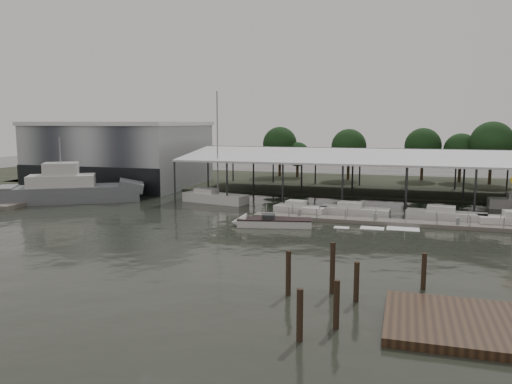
# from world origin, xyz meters

# --- Properties ---
(ground) EXTENTS (200.00, 200.00, 0.00)m
(ground) POSITION_xyz_m (0.00, 0.00, 0.00)
(ground) COLOR #242821
(ground) RESTS_ON ground
(land_strip_far) EXTENTS (140.00, 30.00, 0.30)m
(land_strip_far) POSITION_xyz_m (0.00, 42.00, 0.10)
(land_strip_far) COLOR #3A3F2F
(land_strip_far) RESTS_ON ground
(land_strip_west) EXTENTS (20.00, 40.00, 0.30)m
(land_strip_west) POSITION_xyz_m (-40.00, 30.00, 0.10)
(land_strip_west) COLOR #3A3F2F
(land_strip_west) RESTS_ON ground
(storage_warehouse) EXTENTS (24.50, 20.50, 10.50)m
(storage_warehouse) POSITION_xyz_m (-28.00, 29.94, 5.29)
(storage_warehouse) COLOR #A5ACB0
(storage_warehouse) RESTS_ON ground
(covered_boat_shed) EXTENTS (58.24, 24.00, 6.96)m
(covered_boat_shed) POSITION_xyz_m (17.00, 28.00, 6.13)
(covered_boat_shed) COLOR white
(covered_boat_shed) RESTS_ON ground
(trawler_dock) EXTENTS (3.00, 18.00, 0.50)m
(trawler_dock) POSITION_xyz_m (-30.00, 14.00, 0.25)
(trawler_dock) COLOR slate
(trawler_dock) RESTS_ON ground
(floating_dock) EXTENTS (28.00, 2.00, 1.40)m
(floating_dock) POSITION_xyz_m (15.00, 10.00, 0.20)
(floating_dock) COLOR slate
(floating_dock) RESTS_ON ground
(grey_trawler) EXTENTS (18.11, 13.39, 8.84)m
(grey_trawler) POSITION_xyz_m (-25.33, 13.10, 1.58)
(grey_trawler) COLOR slate
(grey_trawler) RESTS_ON ground
(white_sailboat) EXTENTS (9.18, 4.54, 14.55)m
(white_sailboat) POSITION_xyz_m (-7.00, 17.79, 0.67)
(white_sailboat) COLOR silver
(white_sailboat) RESTS_ON ground
(speedboat_underway) EXTENTS (18.96, 5.60, 2.00)m
(speedboat_underway) POSITION_xyz_m (3.68, 5.35, 0.39)
(speedboat_underway) COLOR silver
(speedboat_underway) RESTS_ON ground
(moored_cruiser_0) EXTENTS (6.14, 3.25, 1.70)m
(moored_cruiser_0) POSITION_xyz_m (5.51, 12.39, 0.61)
(moored_cruiser_0) COLOR silver
(moored_cruiser_0) RESTS_ON ground
(moored_cruiser_1) EXTENTS (7.74, 2.84, 1.70)m
(moored_cruiser_1) POSITION_xyz_m (11.54, 13.07, 0.61)
(moored_cruiser_1) COLOR silver
(moored_cruiser_1) RESTS_ON ground
(moored_cruiser_2) EXTENTS (8.30, 3.19, 1.70)m
(moored_cruiser_2) POSITION_xyz_m (21.03, 13.21, 0.61)
(moored_cruiser_2) COLOR silver
(moored_cruiser_2) RESTS_ON ground
(mooring_pilings) EXTENTS (8.24, 9.99, 3.79)m
(mooring_pilings) POSITION_xyz_m (13.41, -14.72, 1.03)
(mooring_pilings) COLOR #37291B
(mooring_pilings) RESTS_ON ground
(horizon_tree_line) EXTENTS (67.05, 9.44, 10.58)m
(horizon_tree_line) POSITION_xyz_m (23.78, 48.32, 6.12)
(horizon_tree_line) COLOR black
(horizon_tree_line) RESTS_ON ground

